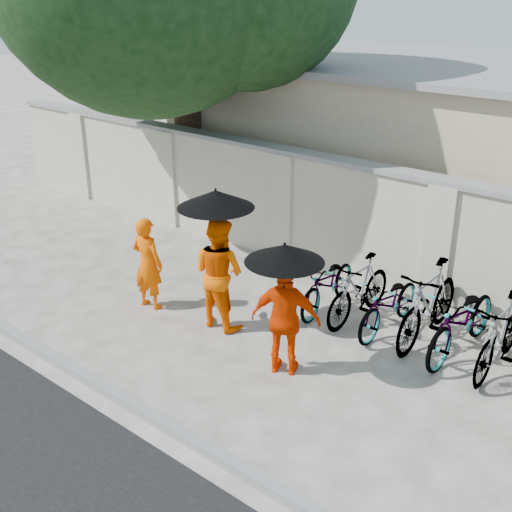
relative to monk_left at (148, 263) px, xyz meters
The scene contains 14 objects.
ground 1.65m from the monk_left, ahead, with size 80.00×80.00×0.00m, color beige.
kerb 2.52m from the monk_left, 53.06° to the right, with size 40.00×0.16×0.12m, color gray.
compound_wall 3.86m from the monk_left, 50.28° to the left, with size 20.00×0.30×2.00m, color beige.
monk_left is the anchor object (origin of this frame).
monk_center 1.28m from the monk_left, 13.17° to the left, with size 0.83×0.64×1.70m, color #FE6100.
parasol_center 1.82m from the monk_left, ahead, with size 1.09×1.09×1.17m.
monk_right 2.79m from the monk_left, ahead, with size 0.91×0.38×1.55m, color #EA3500.
parasol_right 2.98m from the monk_left, ahead, with size 0.99×0.99×0.96m.
bike_0 2.83m from the monk_left, 38.33° to the left, with size 0.57×1.65×0.87m, color gray.
bike_1 3.27m from the monk_left, 32.63° to the left, with size 0.47×1.66×1.00m, color gray.
bike_2 3.74m from the monk_left, 28.00° to the left, with size 0.58×1.65×0.87m, color gray.
bike_3 4.26m from the monk_left, 25.88° to the left, with size 0.54×1.92×1.15m, color gray.
bike_4 4.73m from the monk_left, 22.56° to the left, with size 0.66×1.90×1.00m, color gray.
bike_5 5.20m from the monk_left, 19.45° to the left, with size 0.49×1.72×1.03m, color gray.
Camera 1 is at (5.68, -5.67, 4.73)m, focal length 45.00 mm.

